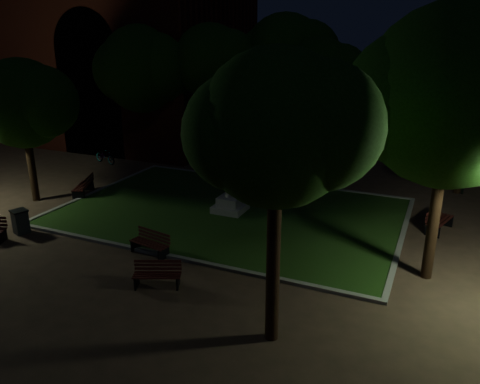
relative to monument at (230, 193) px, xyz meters
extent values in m
plane|color=#463224|center=(0.00, -2.00, -0.96)|extent=(80.00, 80.00, 0.00)
cube|color=#224415|center=(0.00, 0.00, -0.92)|extent=(15.00, 10.00, 0.08)
cube|color=slate|center=(0.00, -5.10, -0.90)|extent=(15.40, 0.20, 0.12)
cube|color=slate|center=(0.00, 5.10, -0.90)|extent=(15.40, 0.20, 0.12)
cube|color=slate|center=(-7.60, 0.00, -0.90)|extent=(0.20, 10.00, 0.12)
cube|color=slate|center=(7.60, 0.00, -0.90)|extent=(0.20, 10.00, 0.12)
cube|color=gray|center=(0.00, 0.00, -0.73)|extent=(1.40, 1.40, 0.30)
cube|color=gray|center=(0.00, 0.00, -0.38)|extent=(1.00, 1.00, 0.40)
cylinder|color=gray|center=(0.00, 0.00, 0.82)|extent=(0.44, 0.44, 2.00)
sphere|color=gray|center=(0.00, 0.00, 2.07)|extent=(0.50, 0.50, 0.50)
cube|color=#501A10|center=(-16.00, 12.00, 6.54)|extent=(20.00, 12.00, 15.00)
cube|color=black|center=(-13.00, 7.50, 2.54)|extent=(5.00, 3.00, 7.00)
cylinder|color=black|center=(-13.00, 7.50, 6.04)|extent=(5.00, 3.00, 5.00)
plane|color=orange|center=(-13.00, 8.70, 2.54)|extent=(6.30, 0.00, 6.30)
cylinder|color=black|center=(-9.56, -2.38, 0.81)|extent=(0.36, 0.36, 3.53)
sphere|color=#1B490E|center=(-9.56, -2.38, 3.83)|extent=(4.19, 4.19, 4.19)
sphere|color=#1B490E|center=(-8.51, -2.18, 3.93)|extent=(3.35, 3.35, 3.35)
sphere|color=#1B490E|center=(-10.39, -2.68, 3.73)|extent=(3.14, 3.14, 3.14)
cylinder|color=black|center=(-4.69, 7.32, 1.55)|extent=(0.36, 0.36, 5.01)
sphere|color=#1B490E|center=(-4.69, 7.32, 5.38)|extent=(4.42, 4.42, 4.42)
sphere|color=#1B490E|center=(-3.58, 7.52, 5.48)|extent=(3.53, 3.53, 3.53)
sphere|color=#1B490E|center=(-5.57, 7.02, 5.28)|extent=(3.31, 3.31, 3.31)
cylinder|color=black|center=(1.69, 8.19, 1.17)|extent=(0.36, 0.36, 4.25)
sphere|color=#1B490E|center=(1.69, 8.19, 4.61)|extent=(4.37, 4.37, 4.37)
sphere|color=#1B490E|center=(2.78, 8.39, 4.71)|extent=(3.50, 3.50, 3.50)
sphere|color=#1B490E|center=(0.82, 7.89, 4.51)|extent=(3.28, 3.28, 3.28)
cylinder|color=black|center=(9.60, 7.42, 0.73)|extent=(0.36, 0.36, 3.37)
sphere|color=#1B490E|center=(9.60, 7.42, 3.59)|extent=(3.93, 3.93, 3.93)
sphere|color=#1B490E|center=(8.81, 7.12, 3.49)|extent=(2.95, 2.95, 2.95)
cylinder|color=black|center=(8.67, -2.79, 1.24)|extent=(0.36, 0.36, 4.39)
sphere|color=#1B490E|center=(8.67, -2.79, 5.11)|extent=(5.59, 5.59, 5.59)
sphere|color=#1B490E|center=(7.55, -3.09, 5.01)|extent=(4.19, 4.19, 4.19)
cylinder|color=black|center=(5.02, -8.09, 1.35)|extent=(0.36, 0.36, 4.60)
sphere|color=#1B490E|center=(5.02, -8.09, 4.79)|extent=(3.82, 3.82, 3.82)
sphere|color=#1B490E|center=(5.98, -7.89, 4.89)|extent=(3.06, 3.06, 3.06)
sphere|color=#1B490E|center=(4.26, -8.39, 4.69)|extent=(2.86, 2.86, 2.86)
cylinder|color=black|center=(-8.86, 6.35, 1.15)|extent=(0.36, 0.36, 4.22)
sphere|color=#1B490E|center=(-8.86, 6.35, 4.87)|extent=(5.37, 5.37, 5.37)
sphere|color=#1B490E|center=(-7.52, 6.55, 4.97)|extent=(4.29, 4.29, 4.29)
sphere|color=#1B490E|center=(-9.93, 6.05, 4.77)|extent=(4.03, 4.03, 4.03)
cylinder|color=black|center=(-0.71, 9.33, 1.59)|extent=(0.36, 0.36, 5.09)
sphere|color=#1B490E|center=(-0.71, 9.33, 5.65)|extent=(5.03, 5.03, 5.03)
sphere|color=#1B490E|center=(0.55, 9.53, 5.75)|extent=(4.03, 4.03, 4.03)
sphere|color=#1B490E|center=(-1.71, 9.03, 5.55)|extent=(3.78, 3.78, 3.78)
cylinder|color=black|center=(-10.85, 7.79, 0.97)|extent=(0.12, 0.12, 3.85)
cylinder|color=black|center=(-10.85, 7.79, 2.89)|extent=(0.90, 0.08, 0.08)
sphere|color=#D8FFD8|center=(-11.30, 7.79, 2.89)|extent=(0.28, 0.28, 0.28)
sphere|color=#D8FFD8|center=(-10.40, 7.79, 2.89)|extent=(0.28, 0.28, 0.28)
cylinder|color=black|center=(9.85, 7.32, 1.12)|extent=(0.12, 0.12, 4.15)
cylinder|color=black|center=(9.85, 7.32, 3.19)|extent=(0.90, 0.08, 0.08)
sphere|color=#D8FFD8|center=(9.40, 7.32, 3.19)|extent=(0.28, 0.28, 0.28)
cube|color=black|center=(-1.60, -5.03, -0.74)|extent=(0.16, 0.56, 0.44)
cube|color=black|center=(-0.22, -5.29, -0.74)|extent=(0.16, 0.56, 0.44)
cube|color=black|center=(-0.95, -5.38, -0.50)|extent=(1.60, 0.38, 0.04)
cube|color=black|center=(-0.93, -5.24, -0.50)|extent=(1.60, 0.38, 0.04)
cube|color=black|center=(-0.90, -5.10, -0.50)|extent=(1.60, 0.38, 0.04)
cube|color=black|center=(-0.87, -4.96, -0.50)|extent=(1.60, 0.38, 0.04)
cube|color=black|center=(-0.86, -4.90, -0.40)|extent=(1.60, 0.35, 0.10)
cube|color=black|center=(-0.86, -4.90, -0.26)|extent=(1.60, 0.35, 0.10)
cube|color=black|center=(-0.86, -4.90, -0.12)|extent=(1.60, 0.35, 0.10)
cube|color=black|center=(0.06, -7.34, -0.74)|extent=(0.26, 0.51, 0.42)
cube|color=black|center=(1.30, -6.80, -0.74)|extent=(0.26, 0.51, 0.42)
cube|color=black|center=(0.77, -7.26, -0.52)|extent=(1.45, 0.70, 0.04)
cube|color=black|center=(0.71, -7.14, -0.52)|extent=(1.45, 0.70, 0.04)
cube|color=black|center=(0.66, -7.01, -0.52)|extent=(1.45, 0.70, 0.04)
cube|color=black|center=(0.60, -6.89, -0.52)|extent=(1.45, 0.70, 0.04)
cube|color=black|center=(0.58, -6.84, -0.43)|extent=(1.44, 0.67, 0.09)
cube|color=black|center=(0.58, -6.84, -0.29)|extent=(1.44, 0.67, 0.09)
cube|color=black|center=(0.58, -6.84, -0.16)|extent=(1.44, 0.67, 0.09)
cube|color=black|center=(-6.92, -6.58, -0.72)|extent=(0.29, 0.58, 0.48)
cube|color=black|center=(-8.27, -0.08, -0.71)|extent=(0.58, 0.30, 0.49)
cube|color=black|center=(-7.65, -1.50, -0.71)|extent=(0.58, 0.30, 0.49)
cube|color=black|center=(-8.18, -0.88, -0.46)|extent=(0.80, 1.66, 0.04)
cube|color=black|center=(-8.04, -0.82, -0.46)|extent=(0.80, 1.66, 0.04)
cube|color=black|center=(-7.90, -0.76, -0.46)|extent=(0.80, 1.66, 0.04)
cube|color=black|center=(-7.76, -0.70, -0.46)|extent=(0.80, 1.66, 0.04)
cube|color=black|center=(-7.70, -0.67, -0.35)|extent=(0.76, 1.64, 0.11)
cube|color=black|center=(-7.70, -0.67, -0.20)|extent=(0.76, 1.64, 0.11)
cube|color=black|center=(-7.70, -0.67, -0.04)|extent=(0.76, 1.64, 0.11)
cube|color=black|center=(8.69, 0.89, -0.72)|extent=(0.60, 0.25, 0.48)
cube|color=black|center=(9.15, 2.35, -0.72)|extent=(0.60, 0.25, 0.48)
cube|color=black|center=(9.15, 1.55, -0.46)|extent=(0.63, 1.70, 0.04)
cube|color=black|center=(9.00, 1.59, -0.46)|extent=(0.63, 1.70, 0.04)
cube|color=black|center=(8.86, 1.64, -0.46)|extent=(0.63, 1.70, 0.04)
cube|color=black|center=(8.71, 1.69, -0.46)|extent=(0.63, 1.70, 0.04)
cube|color=black|center=(8.65, 1.71, -0.35)|extent=(0.59, 1.69, 0.11)
cube|color=black|center=(8.65, 1.71, -0.20)|extent=(0.59, 1.69, 0.11)
cube|color=black|center=(8.65, 1.71, -0.05)|extent=(0.59, 1.69, 0.11)
cube|color=black|center=(2.71, 7.61, -0.72)|extent=(0.13, 0.59, 0.47)
cube|color=black|center=(1.22, 7.78, -0.72)|extent=(0.13, 0.59, 0.47)
cube|color=black|center=(1.99, 7.93, -0.48)|extent=(1.71, 0.28, 0.04)
cube|color=black|center=(1.98, 7.78, -0.48)|extent=(1.71, 0.28, 0.04)
cube|color=black|center=(1.96, 7.63, -0.48)|extent=(1.71, 0.28, 0.04)
cube|color=black|center=(1.94, 7.48, -0.48)|extent=(1.71, 0.28, 0.04)
cube|color=black|center=(1.94, 7.42, -0.37)|extent=(1.71, 0.25, 0.10)
cube|color=black|center=(1.94, 7.42, -0.22)|extent=(1.71, 0.25, 0.10)
cube|color=black|center=(1.94, 7.42, -0.07)|extent=(1.71, 0.25, 0.10)
cube|color=black|center=(-6.93, -5.64, -0.48)|extent=(0.68, 0.68, 0.95)
cube|color=black|center=(-6.93, -5.64, 0.03)|extent=(0.76, 0.76, 0.06)
imported|color=black|center=(-11.02, 4.70, -0.46)|extent=(1.99, 1.13, 0.99)
camera|label=1|loc=(8.62, -18.32, 6.88)|focal=35.00mm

